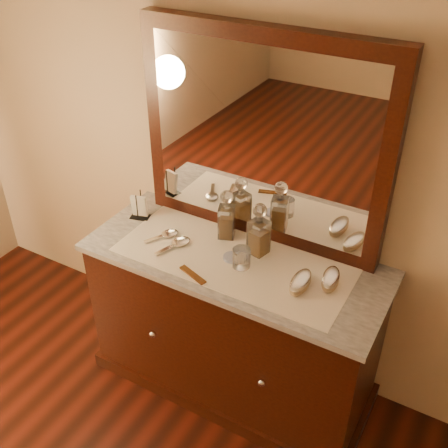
{
  "coord_description": "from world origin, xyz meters",
  "views": [
    {
      "loc": [
        0.94,
        0.21,
        2.38
      ],
      "look_at": [
        0.0,
        1.85,
        1.1
      ],
      "focal_mm": 42.96,
      "sensor_mm": 36.0,
      "label": 1
    }
  ],
  "objects_px": {
    "decanter_left": "(227,219)",
    "brush_near": "(300,282)",
    "comb": "(193,275)",
    "hand_mirror_inner": "(178,243)",
    "brush_far": "(331,279)",
    "hand_mirror_outer": "(167,234)",
    "dresser_cabinet": "(234,326)",
    "mirror_frame": "(262,140)",
    "decanter_right": "(259,234)",
    "napkin_rack": "(139,208)",
    "pin_dish": "(232,257)"
  },
  "relations": [
    {
      "from": "hand_mirror_outer",
      "to": "hand_mirror_inner",
      "type": "xyz_separation_m",
      "value": [
        0.09,
        -0.03,
        0.0
      ]
    },
    {
      "from": "pin_dish",
      "to": "napkin_rack",
      "type": "xyz_separation_m",
      "value": [
        -0.59,
        0.08,
        0.05
      ]
    },
    {
      "from": "decanter_right",
      "to": "brush_far",
      "type": "height_order",
      "value": "decanter_right"
    },
    {
      "from": "decanter_left",
      "to": "hand_mirror_inner",
      "type": "distance_m",
      "value": 0.26
    },
    {
      "from": "hand_mirror_outer",
      "to": "decanter_right",
      "type": "bearing_deg",
      "value": 12.95
    },
    {
      "from": "decanter_right",
      "to": "hand_mirror_inner",
      "type": "distance_m",
      "value": 0.4
    },
    {
      "from": "decanter_left",
      "to": "pin_dish",
      "type": "bearing_deg",
      "value": -53.16
    },
    {
      "from": "brush_far",
      "to": "hand_mirror_inner",
      "type": "distance_m",
      "value": 0.74
    },
    {
      "from": "decanter_right",
      "to": "napkin_rack",
      "type": "bearing_deg",
      "value": -177.36
    },
    {
      "from": "decanter_right",
      "to": "hand_mirror_inner",
      "type": "height_order",
      "value": "decanter_right"
    },
    {
      "from": "brush_far",
      "to": "napkin_rack",
      "type": "bearing_deg",
      "value": 179.14
    },
    {
      "from": "comb",
      "to": "hand_mirror_outer",
      "type": "xyz_separation_m",
      "value": [
        -0.28,
        0.2,
        0.0
      ]
    },
    {
      "from": "mirror_frame",
      "to": "hand_mirror_outer",
      "type": "xyz_separation_m",
      "value": [
        -0.37,
        -0.26,
        -0.49
      ]
    },
    {
      "from": "dresser_cabinet",
      "to": "mirror_frame",
      "type": "height_order",
      "value": "mirror_frame"
    },
    {
      "from": "brush_far",
      "to": "hand_mirror_outer",
      "type": "height_order",
      "value": "brush_far"
    },
    {
      "from": "decanter_left",
      "to": "hand_mirror_inner",
      "type": "bearing_deg",
      "value": -133.15
    },
    {
      "from": "decanter_left",
      "to": "brush_near",
      "type": "xyz_separation_m",
      "value": [
        0.46,
        -0.17,
        -0.07
      ]
    },
    {
      "from": "pin_dish",
      "to": "brush_near",
      "type": "distance_m",
      "value": 0.35
    },
    {
      "from": "pin_dish",
      "to": "dresser_cabinet",
      "type": "bearing_deg",
      "value": 67.81
    },
    {
      "from": "decanter_left",
      "to": "brush_near",
      "type": "relative_size",
      "value": 1.44
    },
    {
      "from": "hand_mirror_outer",
      "to": "decanter_left",
      "type": "bearing_deg",
      "value": 29.47
    },
    {
      "from": "mirror_frame",
      "to": "decanter_left",
      "type": "distance_m",
      "value": 0.43
    },
    {
      "from": "decanter_right",
      "to": "mirror_frame",
      "type": "bearing_deg",
      "value": 116.46
    },
    {
      "from": "hand_mirror_outer",
      "to": "hand_mirror_inner",
      "type": "bearing_deg",
      "value": -20.67
    },
    {
      "from": "comb",
      "to": "hand_mirror_outer",
      "type": "relative_size",
      "value": 0.86
    },
    {
      "from": "hand_mirror_outer",
      "to": "dresser_cabinet",
      "type": "bearing_deg",
      "value": 1.95
    },
    {
      "from": "comb",
      "to": "hand_mirror_inner",
      "type": "distance_m",
      "value": 0.25
    },
    {
      "from": "dresser_cabinet",
      "to": "brush_far",
      "type": "bearing_deg",
      "value": 5.62
    },
    {
      "from": "dresser_cabinet",
      "to": "brush_far",
      "type": "relative_size",
      "value": 7.93
    },
    {
      "from": "napkin_rack",
      "to": "hand_mirror_outer",
      "type": "bearing_deg",
      "value": -18.51
    },
    {
      "from": "napkin_rack",
      "to": "hand_mirror_outer",
      "type": "distance_m",
      "value": 0.23
    },
    {
      "from": "pin_dish",
      "to": "decanter_right",
      "type": "relative_size",
      "value": 0.3
    },
    {
      "from": "decanter_right",
      "to": "hand_mirror_inner",
      "type": "xyz_separation_m",
      "value": [
        -0.36,
        -0.14,
        -0.09
      ]
    },
    {
      "from": "pin_dish",
      "to": "decanter_right",
      "type": "height_order",
      "value": "decanter_right"
    },
    {
      "from": "decanter_left",
      "to": "comb",
      "type": "bearing_deg",
      "value": -86.77
    },
    {
      "from": "decanter_right",
      "to": "brush_far",
      "type": "distance_m",
      "value": 0.39
    },
    {
      "from": "comb",
      "to": "decanter_right",
      "type": "relative_size",
      "value": 0.59
    },
    {
      "from": "brush_far",
      "to": "hand_mirror_inner",
      "type": "xyz_separation_m",
      "value": [
        -0.74,
        -0.09,
        -0.01
      ]
    },
    {
      "from": "mirror_frame",
      "to": "brush_near",
      "type": "bearing_deg",
      "value": -39.58
    },
    {
      "from": "pin_dish",
      "to": "comb",
      "type": "bearing_deg",
      "value": -115.4
    },
    {
      "from": "dresser_cabinet",
      "to": "decanter_right",
      "type": "xyz_separation_m",
      "value": [
        0.08,
        0.09,
        0.55
      ]
    },
    {
      "from": "mirror_frame",
      "to": "pin_dish",
      "type": "distance_m",
      "value": 0.55
    },
    {
      "from": "decanter_right",
      "to": "hand_mirror_outer",
      "type": "height_order",
      "value": "decanter_right"
    },
    {
      "from": "brush_far",
      "to": "hand_mirror_inner",
      "type": "bearing_deg",
      "value": -172.97
    },
    {
      "from": "pin_dish",
      "to": "napkin_rack",
      "type": "height_order",
      "value": "napkin_rack"
    },
    {
      "from": "mirror_frame",
      "to": "napkin_rack",
      "type": "xyz_separation_m",
      "value": [
        -0.59,
        -0.18,
        -0.44
      ]
    },
    {
      "from": "decanter_right",
      "to": "brush_far",
      "type": "xyz_separation_m",
      "value": [
        0.38,
        -0.05,
        -0.08
      ]
    },
    {
      "from": "mirror_frame",
      "to": "hand_mirror_outer",
      "type": "relative_size",
      "value": 6.61
    },
    {
      "from": "napkin_rack",
      "to": "brush_far",
      "type": "distance_m",
      "value": 1.05
    },
    {
      "from": "dresser_cabinet",
      "to": "hand_mirror_inner",
      "type": "distance_m",
      "value": 0.54
    }
  ]
}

